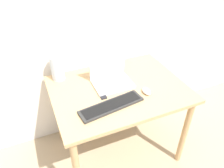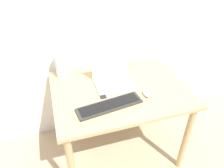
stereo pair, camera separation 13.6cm
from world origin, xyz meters
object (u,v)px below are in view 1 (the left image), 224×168
(mouse, at_px, (147,91))
(mp3_player, at_px, (103,97))
(laptop, at_px, (111,77))
(keyboard, at_px, (112,106))
(vase, at_px, (57,64))

(mouse, xyz_separation_m, mp3_player, (-0.32, 0.08, -0.01))
(laptop, height_order, mp3_player, laptop)
(keyboard, relative_size, mp3_player, 9.26)
(keyboard, distance_m, mp3_player, 0.12)
(laptop, distance_m, keyboard, 0.30)
(laptop, relative_size, vase, 1.00)
(mouse, bearing_deg, keyboard, -172.98)
(keyboard, xyz_separation_m, mouse, (0.30, 0.04, 0.01))
(laptop, bearing_deg, vase, 150.66)
(mouse, height_order, vase, vase)
(keyboard, xyz_separation_m, vase, (-0.27, 0.49, 0.14))
(laptop, bearing_deg, keyboard, -111.51)
(mp3_player, bearing_deg, laptop, 51.51)
(mouse, bearing_deg, vase, 141.62)
(laptop, xyz_separation_m, mouse, (0.19, -0.24, -0.04))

